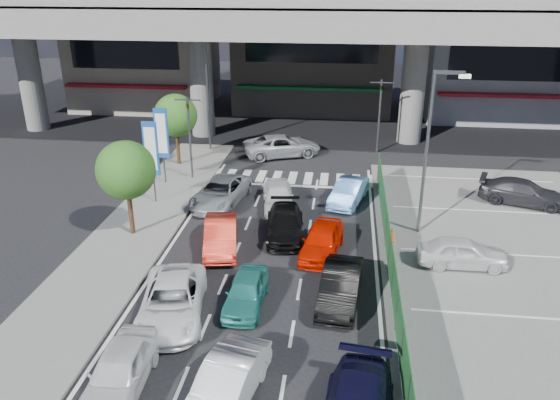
# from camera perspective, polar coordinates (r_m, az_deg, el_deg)

# --- Properties ---
(ground) EXTENTS (120.00, 120.00, 0.00)m
(ground) POSITION_cam_1_polar(r_m,az_deg,el_deg) (22.81, -2.03, -9.05)
(ground) COLOR black
(ground) RESTS_ON ground
(parking_lot) EXTENTS (12.00, 28.00, 0.06)m
(parking_lot) POSITION_cam_1_polar(r_m,az_deg,el_deg) (25.53, 24.17, -7.45)
(parking_lot) COLOR #62625F
(parking_lot) RESTS_ON ground
(sidewalk_left) EXTENTS (4.00, 30.00, 0.12)m
(sidewalk_left) POSITION_cam_1_polar(r_m,az_deg,el_deg) (27.95, -15.08, -3.42)
(sidewalk_left) COLOR #62625F
(sidewalk_left) RESTS_ON ground
(fence_run) EXTENTS (0.16, 22.00, 1.80)m
(fence_run) POSITION_cam_1_polar(r_m,az_deg,el_deg) (23.10, 11.52, -6.52)
(fence_run) COLOR #21602B
(fence_run) RESTS_ON ground
(expressway) EXTENTS (64.00, 14.00, 10.75)m
(expressway) POSITION_cam_1_polar(r_m,az_deg,el_deg) (41.38, 2.74, 18.23)
(expressway) COLOR slate
(expressway) RESTS_ON ground
(building_west) EXTENTS (12.00, 10.90, 13.00)m
(building_west) POSITION_cam_1_polar(r_m,az_deg,el_deg) (54.85, -14.06, 16.34)
(building_west) COLOR #A09381
(building_west) RESTS_ON ground
(building_center) EXTENTS (14.00, 10.90, 15.00)m
(building_center) POSITION_cam_1_polar(r_m,az_deg,el_deg) (52.39, 3.70, 17.76)
(building_center) COLOR gray
(building_center) RESTS_ON ground
(building_east) EXTENTS (12.00, 10.90, 12.00)m
(building_east) POSITION_cam_1_polar(r_m,az_deg,el_deg) (53.03, 21.71, 14.71)
(building_east) COLOR gray
(building_east) RESTS_ON ground
(traffic_light_left) EXTENTS (1.60, 1.24, 5.20)m
(traffic_light_left) POSITION_cam_1_polar(r_m,az_deg,el_deg) (33.49, -9.54, 8.49)
(traffic_light_left) COLOR #595B60
(traffic_light_left) RESTS_ON ground
(traffic_light_right) EXTENTS (1.60, 1.24, 5.20)m
(traffic_light_right) POSITION_cam_1_polar(r_m,az_deg,el_deg) (39.05, 10.46, 10.45)
(traffic_light_right) COLOR #595B60
(traffic_light_right) RESTS_ON ground
(street_lamp_right) EXTENTS (1.65, 0.22, 8.00)m
(street_lamp_right) POSITION_cam_1_polar(r_m,az_deg,el_deg) (26.46, 15.55, 6.02)
(street_lamp_right) COLOR #595B60
(street_lamp_right) RESTS_ON ground
(street_lamp_left) EXTENTS (1.65, 0.22, 8.00)m
(street_lamp_left) POSITION_cam_1_polar(r_m,az_deg,el_deg) (39.00, -7.35, 11.87)
(street_lamp_left) COLOR #595B60
(street_lamp_left) RESTS_ON ground
(signboard_near) EXTENTS (0.80, 0.14, 4.70)m
(signboard_near) POSITION_cam_1_polar(r_m,az_deg,el_deg) (30.38, -13.32, 5.00)
(signboard_near) COLOR #595B60
(signboard_near) RESTS_ON ground
(signboard_far) EXTENTS (0.80, 0.14, 4.70)m
(signboard_far) POSITION_cam_1_polar(r_m,az_deg,el_deg) (33.21, -12.25, 6.60)
(signboard_far) COLOR #595B60
(signboard_far) RESTS_ON ground
(tree_near) EXTENTS (2.80, 2.80, 4.80)m
(tree_near) POSITION_cam_1_polar(r_m,az_deg,el_deg) (26.69, -15.80, 3.01)
(tree_near) COLOR #382314
(tree_near) RESTS_ON ground
(tree_far) EXTENTS (2.80, 2.80, 4.80)m
(tree_far) POSITION_cam_1_polar(r_m,az_deg,el_deg) (36.40, -10.85, 8.64)
(tree_far) COLOR #382314
(tree_far) RESTS_ON ground
(van_white_back_left) EXTENTS (1.81, 4.12, 1.38)m
(van_white_back_left) POSITION_cam_1_polar(r_m,az_deg,el_deg) (18.25, -16.41, -16.73)
(van_white_back_left) COLOR white
(van_white_back_left) RESTS_ON ground
(hatch_white_back_mid) EXTENTS (2.26, 4.39, 1.38)m
(hatch_white_back_mid) POSITION_cam_1_polar(r_m,az_deg,el_deg) (17.17, -5.66, -18.66)
(hatch_white_back_mid) COLOR silver
(hatch_white_back_mid) RESTS_ON ground
(sedan_white_mid_left) EXTENTS (3.16, 5.30, 1.38)m
(sedan_white_mid_left) POSITION_cam_1_polar(r_m,az_deg,el_deg) (21.04, -11.21, -10.31)
(sedan_white_mid_left) COLOR white
(sedan_white_mid_left) RESTS_ON ground
(taxi_teal_mid) EXTENTS (1.49, 3.61, 1.22)m
(taxi_teal_mid) POSITION_cam_1_polar(r_m,az_deg,el_deg) (21.38, -3.57, -9.54)
(taxi_teal_mid) COLOR teal
(taxi_teal_mid) RESTS_ON ground
(hatch_black_mid_right) EXTENTS (1.85, 4.31, 1.38)m
(hatch_black_mid_right) POSITION_cam_1_polar(r_m,az_deg,el_deg) (21.65, 6.32, -8.95)
(hatch_black_mid_right) COLOR black
(hatch_black_mid_right) RESTS_ON ground
(taxi_orange_left) EXTENTS (2.24, 4.39, 1.38)m
(taxi_orange_left) POSITION_cam_1_polar(r_m,az_deg,el_deg) (25.56, -6.22, -3.69)
(taxi_orange_left) COLOR red
(taxi_orange_left) RESTS_ON ground
(sedan_black_mid) EXTENTS (2.26, 4.56, 1.27)m
(sedan_black_mid) POSITION_cam_1_polar(r_m,az_deg,el_deg) (26.64, 0.53, -2.53)
(sedan_black_mid) COLOR black
(sedan_black_mid) RESTS_ON ground
(taxi_orange_right) EXTENTS (2.15, 4.23, 1.38)m
(taxi_orange_right) POSITION_cam_1_polar(r_m,az_deg,el_deg) (25.02, 4.40, -4.23)
(taxi_orange_right) COLOR red
(taxi_orange_right) RESTS_ON ground
(wagon_silver_front_left) EXTENTS (2.96, 5.23, 1.38)m
(wagon_silver_front_left) POSITION_cam_1_polar(r_m,az_deg,el_deg) (30.47, -6.23, 0.79)
(wagon_silver_front_left) COLOR #95989B
(wagon_silver_front_left) RESTS_ON ground
(sedan_white_front_mid) EXTENTS (2.27, 4.26, 1.38)m
(sedan_white_front_mid) POSITION_cam_1_polar(r_m,az_deg,el_deg) (29.89, -0.19, 0.49)
(sedan_white_front_mid) COLOR silver
(sedan_white_front_mid) RESTS_ON ground
(kei_truck_front_right) EXTENTS (2.38, 4.23, 1.32)m
(kei_truck_front_right) POSITION_cam_1_polar(r_m,az_deg,el_deg) (30.65, 7.18, 0.83)
(kei_truck_front_right) COLOR #6399E7
(kei_truck_front_right) RESTS_ON ground
(crossing_wagon_silver) EXTENTS (5.92, 4.35, 1.49)m
(crossing_wagon_silver) POSITION_cam_1_polar(r_m,az_deg,el_deg) (38.41, 0.24, 5.70)
(crossing_wagon_silver) COLOR #989AA0
(crossing_wagon_silver) RESTS_ON ground
(parked_sedan_white) EXTENTS (3.88, 1.58, 1.32)m
(parked_sedan_white) POSITION_cam_1_polar(r_m,az_deg,el_deg) (25.18, 18.53, -5.19)
(parked_sedan_white) COLOR silver
(parked_sedan_white) RESTS_ON parking_lot
(parked_sedan_dgrey) EXTENTS (5.04, 3.27, 1.36)m
(parked_sedan_dgrey) POSITION_cam_1_polar(r_m,az_deg,el_deg) (33.03, 24.08, 0.73)
(parked_sedan_dgrey) COLOR #2D2D32
(parked_sedan_dgrey) RESTS_ON parking_lot
(traffic_cone) EXTENTS (0.46, 0.46, 0.77)m
(traffic_cone) POSITION_cam_1_polar(r_m,az_deg,el_deg) (26.64, 11.58, -3.49)
(traffic_cone) COLOR #E5500C
(traffic_cone) RESTS_ON parking_lot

